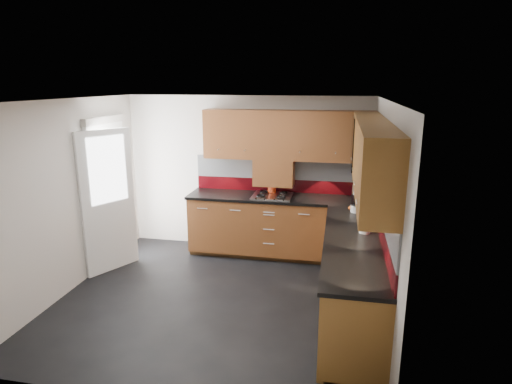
% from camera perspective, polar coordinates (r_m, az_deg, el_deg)
% --- Properties ---
extents(room, '(4.00, 3.80, 2.64)m').
position_cam_1_polar(room, '(4.93, -5.65, 1.57)').
color(room, black).
extents(base_cabinets, '(2.70, 3.20, 0.95)m').
position_cam_1_polar(base_cabinets, '(5.74, 7.05, -7.69)').
color(base_cabinets, '#593213').
rests_on(base_cabinets, room).
extents(countertop, '(2.72, 3.22, 0.04)m').
position_cam_1_polar(countertop, '(5.57, 7.06, -3.14)').
color(countertop, black).
rests_on(countertop, base_cabinets).
extents(backsplash, '(2.70, 3.20, 0.54)m').
position_cam_1_polar(backsplash, '(5.70, 9.55, 0.20)').
color(backsplash, '#650810').
rests_on(backsplash, countertop).
extents(upper_cabinets, '(2.50, 3.20, 0.72)m').
position_cam_1_polar(upper_cabinets, '(5.43, 9.28, 6.29)').
color(upper_cabinets, '#593213').
rests_on(upper_cabinets, room).
extents(extractor_hood, '(0.60, 0.33, 0.40)m').
position_cam_1_polar(extractor_hood, '(6.44, 2.42, 2.68)').
color(extractor_hood, '#593213').
rests_on(extractor_hood, room).
extents(glass_cabinet, '(0.32, 0.80, 0.66)m').
position_cam_1_polar(glass_cabinet, '(5.72, 14.24, 6.71)').
color(glass_cabinet, black).
rests_on(glass_cabinet, room).
extents(back_door, '(0.42, 1.19, 2.04)m').
position_cam_1_polar(back_door, '(6.41, -19.01, -0.43)').
color(back_door, white).
rests_on(back_door, room).
extents(gas_hob, '(0.58, 0.51, 0.05)m').
position_cam_1_polar(gas_hob, '(6.36, 2.16, -0.49)').
color(gas_hob, silver).
rests_on(gas_hob, countertop).
extents(utensil_pot, '(0.13, 0.13, 0.45)m').
position_cam_1_polar(utensil_pot, '(6.51, 2.14, 0.64)').
color(utensil_pot, red).
rests_on(utensil_pot, countertop).
extents(toaster, '(0.29, 0.18, 0.20)m').
position_cam_1_polar(toaster, '(6.37, 13.94, -0.11)').
color(toaster, silver).
rests_on(toaster, countertop).
extents(food_processor, '(0.17, 0.17, 0.28)m').
position_cam_1_polar(food_processor, '(5.73, 13.35, -1.41)').
color(food_processor, white).
rests_on(food_processor, countertop).
extents(paper_towel, '(0.16, 0.16, 0.26)m').
position_cam_1_polar(paper_towel, '(4.97, 14.35, -3.84)').
color(paper_towel, white).
rests_on(paper_towel, countertop).
extents(orange_cloth, '(0.18, 0.17, 0.02)m').
position_cam_1_polar(orange_cloth, '(5.92, 13.07, -2.07)').
color(orange_cloth, orange).
rests_on(orange_cloth, countertop).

